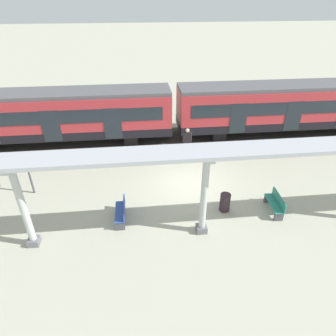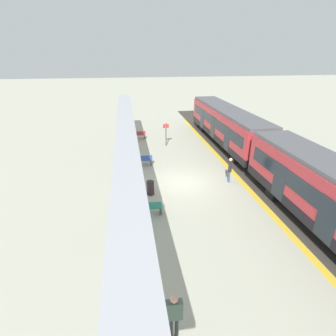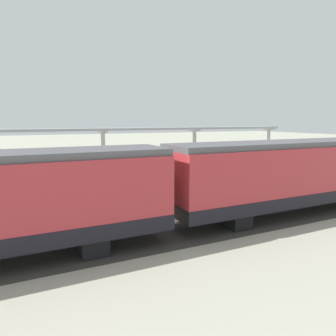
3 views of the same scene
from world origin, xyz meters
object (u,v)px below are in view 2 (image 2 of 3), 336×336
(canopy_pillar_fourth, at_px, (131,225))
(passenger_by_the_benches, at_px, (174,312))
(train_near_carriage, at_px, (226,125))
(canopy_pillar_second, at_px, (126,131))
(canopy_pillar_third, at_px, (128,159))
(bench_mid_platform, at_px, (138,135))
(passenger_waiting_near_edge, at_px, (230,167))
(canopy_pillar_nearest, at_px, (126,114))
(bench_far_end, at_px, (149,208))
(platform_info_sign, at_px, (166,132))
(bench_near_end, at_px, (143,160))
(trash_bin, at_px, (150,188))

(canopy_pillar_fourth, xyz_separation_m, passenger_by_the_benches, (-1.13, 3.42, -0.80))
(train_near_carriage, distance_m, canopy_pillar_second, 9.55)
(canopy_pillar_third, relative_size, canopy_pillar_fourth, 1.00)
(bench_mid_platform, height_order, passenger_waiting_near_edge, passenger_waiting_near_edge)
(canopy_pillar_fourth, distance_m, passenger_waiting_near_edge, 9.59)
(canopy_pillar_second, height_order, passenger_by_the_benches, canopy_pillar_second)
(bench_mid_platform, bearing_deg, canopy_pillar_nearest, -72.77)
(canopy_pillar_third, bearing_deg, bench_mid_platform, -96.28)
(canopy_pillar_second, distance_m, passenger_waiting_near_edge, 10.07)
(bench_far_end, xyz_separation_m, platform_info_sign, (-2.71, -11.55, 0.89))
(canopy_pillar_fourth, relative_size, bench_far_end, 2.49)
(canopy_pillar_third, height_order, bench_near_end, canopy_pillar_third)
(bench_far_end, relative_size, trash_bin, 1.71)
(bench_near_end, distance_m, bench_far_end, 7.04)
(passenger_by_the_benches, bearing_deg, platform_info_sign, -97.85)
(canopy_pillar_third, height_order, passenger_by_the_benches, canopy_pillar_third)
(trash_bin, bearing_deg, bench_mid_platform, -89.30)
(trash_bin, xyz_separation_m, passenger_waiting_near_edge, (-5.52, -0.87, 0.66))
(bench_mid_platform, xyz_separation_m, platform_info_sign, (-2.53, 2.58, 0.89))
(platform_info_sign, bearing_deg, canopy_pillar_third, 64.98)
(canopy_pillar_second, relative_size, canopy_pillar_third, 1.00)
(canopy_pillar_second, height_order, bench_near_end, canopy_pillar_second)
(canopy_pillar_fourth, relative_size, platform_info_sign, 1.72)
(passenger_waiting_near_edge, distance_m, passenger_by_the_benches, 11.61)
(train_near_carriage, xyz_separation_m, platform_info_sign, (5.83, -0.15, -0.51))
(canopy_pillar_nearest, bearing_deg, canopy_pillar_third, 90.00)
(canopy_pillar_fourth, height_order, platform_info_sign, canopy_pillar_fourth)
(passenger_by_the_benches, bearing_deg, canopy_pillar_nearest, -87.39)
(train_near_carriage, distance_m, canopy_pillar_nearest, 11.48)
(bench_mid_platform, relative_size, trash_bin, 1.71)
(canopy_pillar_third, height_order, canopy_pillar_fourth, same)
(train_near_carriage, relative_size, canopy_pillar_nearest, 3.96)
(platform_info_sign, relative_size, passenger_waiting_near_edge, 1.24)
(platform_info_sign, xyz_separation_m, passenger_by_the_benches, (2.55, 18.49, -0.21))
(passenger_by_the_benches, bearing_deg, canopy_pillar_fourth, -71.74)
(canopy_pillar_nearest, relative_size, bench_far_end, 2.49)
(canopy_pillar_second, bearing_deg, canopy_pillar_nearest, -90.00)
(bench_far_end, distance_m, trash_bin, 2.33)
(canopy_pillar_second, xyz_separation_m, passenger_by_the_benches, (-1.13, 17.50, -0.80))
(bench_far_end, relative_size, platform_info_sign, 0.69)
(canopy_pillar_nearest, relative_size, platform_info_sign, 1.72)
(bench_near_end, height_order, bench_far_end, same)
(canopy_pillar_nearest, bearing_deg, platform_info_sign, 120.34)
(bench_far_end, xyz_separation_m, passenger_by_the_benches, (-0.16, 6.94, 0.67))
(train_near_carriage, height_order, canopy_pillar_nearest, canopy_pillar_nearest)
(train_near_carriage, bearing_deg, canopy_pillar_nearest, -34.08)
(train_near_carriage, height_order, canopy_pillar_fourth, canopy_pillar_fourth)
(canopy_pillar_third, relative_size, bench_near_end, 2.51)
(train_near_carriage, bearing_deg, platform_info_sign, -1.44)
(canopy_pillar_nearest, height_order, passenger_by_the_benches, canopy_pillar_nearest)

